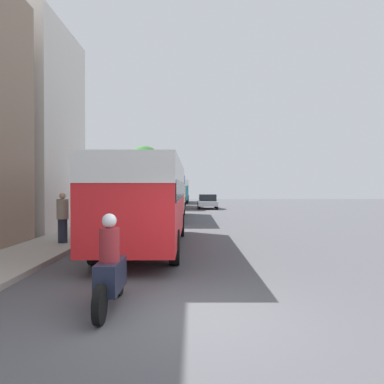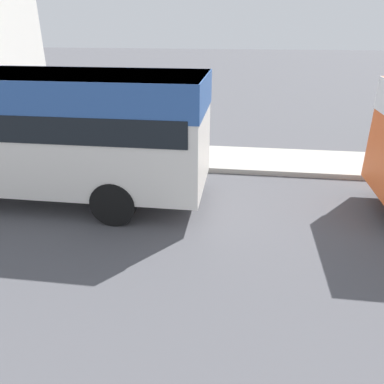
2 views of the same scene
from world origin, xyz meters
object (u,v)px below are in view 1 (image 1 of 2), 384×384
Objects in this scene: bus_following at (167,190)px; bus_rear at (181,188)px; motorcycle_behind_lead at (112,271)px; pedestrian_near_curb at (65,217)px; bus_lead at (150,193)px; bus_third_in_line at (175,189)px; car_crossing at (209,201)px.

bus_following is 0.97× the size of bus_rear.
pedestrian_near_curb is (-3.27, 6.97, 0.40)m from motorcycle_behind_lead.
bus_following is at bearing 91.04° from bus_lead.
bus_third_in_line is 12.14m from bus_rear.
bus_following reaches higher than pedestrian_near_curb.
bus_lead is at bearing -88.96° from bus_following.
bus_following reaches higher than bus_third_in_line.
motorcycle_behind_lead is (0.31, -44.77, -1.31)m from bus_rear.
bus_following is at bearing -106.57° from car_crossing.
bus_third_in_line is 5.04× the size of pedestrian_near_curb.
bus_rear reaches higher than car_crossing.
bus_third_in_line is 2.25× the size of car_crossing.
pedestrian_near_curb is at bearing -96.19° from bus_third_in_line.
bus_third_in_line is at bearing 90.79° from bus_lead.
bus_lead is 5.36× the size of pedestrian_near_curb.
bus_third_in_line reaches higher than car_crossing.
bus_following reaches higher than bus_lead.
bus_rear is 14.64m from car_crossing.
bus_rear reaches higher than bus_following.
bus_lead is at bearing 91.11° from motorcycle_behind_lead.
bus_third_in_line is at bearing 149.44° from car_crossing.
motorcycle_behind_lead is at bearing -89.60° from bus_rear.
motorcycle_behind_lead is 1.22× the size of pedestrian_near_curb.
motorcycle_behind_lead is (0.13, -6.82, -1.30)m from bus_lead.
motorcycle_behind_lead is at bearing -64.87° from pedestrian_near_curb.
motorcycle_behind_lead is at bearing -89.15° from bus_third_in_line.
bus_rear reaches higher than bus_third_in_line.
car_crossing is (3.37, 11.34, -1.24)m from bus_following.
bus_following is 1.06× the size of bus_third_in_line.
bus_following is at bearing -90.11° from bus_rear.
pedestrian_near_curb is at bearing -94.47° from bus_rear.
bus_lead is 1.06× the size of bus_third_in_line.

